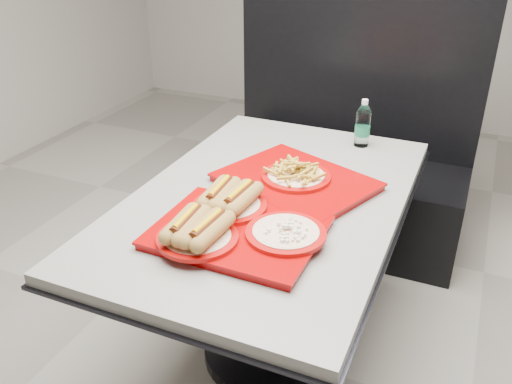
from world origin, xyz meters
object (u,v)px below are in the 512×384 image
at_px(diner_table, 269,235).
at_px(booth_bench, 344,164).
at_px(tray_near, 232,223).
at_px(tray_far, 296,178).
at_px(water_bottle, 363,126).

xyz_separation_m(diner_table, booth_bench, (0.00, 1.09, -0.18)).
height_order(diner_table, booth_bench, booth_bench).
bearing_deg(tray_near, tray_far, 80.19).
bearing_deg(booth_bench, water_bottle, -70.14).
bearing_deg(water_bottle, diner_table, -108.28).
height_order(tray_near, water_bottle, water_bottle).
bearing_deg(tray_far, booth_bench, 93.53).
height_order(booth_bench, tray_far, booth_bench).
relative_size(booth_bench, tray_near, 2.58).
xyz_separation_m(booth_bench, water_bottle, (0.19, -0.52, 0.44)).
distance_m(booth_bench, water_bottle, 0.71).
distance_m(tray_near, tray_far, 0.40).
xyz_separation_m(diner_table, tray_far, (0.06, 0.11, 0.19)).
bearing_deg(tray_far, diner_table, -119.71).
bearing_deg(diner_table, tray_near, -91.38).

